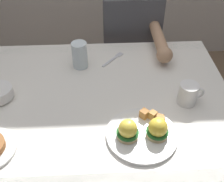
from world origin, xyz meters
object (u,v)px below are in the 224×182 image
Objects in this scene: fork at (114,59)px; diner_person at (132,42)px; eggs_benedict_plate at (143,131)px; coffee_mug at (188,93)px; dining_table at (97,115)px; water_glass_near at (80,56)px.

diner_person is at bearing 66.98° from fork.
eggs_benedict_plate is 0.52m from fork.
coffee_mug is 0.10× the size of diner_person.
dining_table is at bearing -110.20° from diner_person.
diner_person reaches higher than dining_table.
water_glass_near is (-0.17, -0.05, 0.06)m from fork.
eggs_benedict_plate reaches higher than fork.
diner_person is at bearing 50.20° from water_glass_near.
coffee_mug is at bearing -48.80° from fork.
fork is 0.18m from water_glass_near.
eggs_benedict_plate is 0.28m from coffee_mug.
coffee_mug reaches higher than fork.
eggs_benedict_plate is 2.04× the size of water_glass_near.
diner_person is at bearing 104.39° from coffee_mug.
fork reaches higher than dining_table.
eggs_benedict_plate is at bearing -93.40° from diner_person.
coffee_mug is 0.84× the size of water_glass_near.
coffee_mug is (0.39, -0.04, 0.16)m from dining_table.
coffee_mug is at bearing 39.62° from eggs_benedict_plate.
eggs_benedict_plate is 0.24× the size of diner_person.
water_glass_near is (-0.08, 0.24, 0.16)m from dining_table.
eggs_benedict_plate is at bearing -140.38° from coffee_mug.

